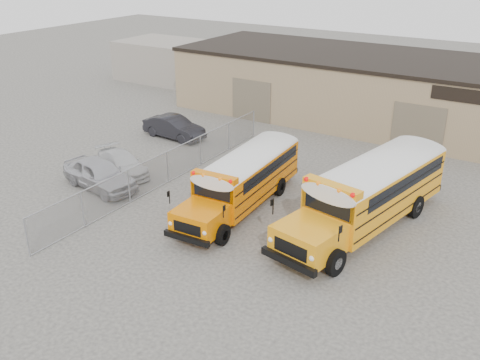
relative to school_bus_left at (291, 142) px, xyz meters
The scene contains 10 objects.
ground 8.69m from the school_bus_left, 80.60° to the right, with size 120.00×120.00×0.00m, color #43413D.
warehouse 11.68m from the school_bus_left, 83.13° to the left, with size 30.20×10.20×4.67m.
chainlink_fence 7.15m from the school_bus_left, 130.30° to the right, with size 0.07×18.07×1.81m.
distant_building_left 24.67m from the school_bus_left, 146.63° to the left, with size 8.00×6.00×3.60m, color gray.
school_bus_left is the anchor object (origin of this frame).
school_bus_right 7.77m from the school_bus_left, 15.93° to the left, with size 4.60×11.04×3.14m.
tarp_bundle 8.13m from the school_bus_left, 85.31° to the right, with size 1.09×1.08×1.47m.
car_silver 10.71m from the school_bus_left, 132.11° to the right, with size 1.90×4.72×1.61m, color silver.
car_white 9.61m from the school_bus_left, 142.15° to the right, with size 1.72×4.22×1.23m, color silver.
car_dark 9.03m from the school_bus_left, behind, with size 1.54×4.42×1.46m, color black.
Camera 1 is at (11.56, -17.38, 11.88)m, focal length 40.00 mm.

